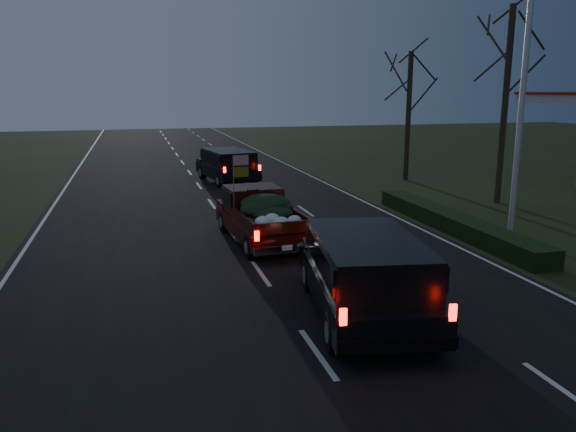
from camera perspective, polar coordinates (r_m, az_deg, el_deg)
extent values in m
plane|color=black|center=(15.65, -2.77, -5.91)|extent=(120.00, 120.00, 0.00)
cube|color=black|center=(15.65, -2.77, -5.88)|extent=(14.00, 120.00, 0.02)
cube|color=black|center=(21.18, 16.39, -0.61)|extent=(1.00, 10.00, 0.60)
cylinder|color=silver|center=(20.81, 22.65, 10.41)|extent=(0.20, 0.20, 9.00)
cylinder|color=black|center=(26.61, 21.16, 10.30)|extent=(0.28, 0.28, 8.50)
cylinder|color=black|center=(32.08, 12.12, 9.80)|extent=(0.28, 0.28, 7.00)
cube|color=#3D0E08|center=(18.81, -2.90, -0.88)|extent=(2.26, 4.93, 0.53)
cube|color=#3D0E08|center=(19.47, -3.65, 1.75)|extent=(1.88, 1.66, 0.86)
cube|color=black|center=(19.45, -3.65, 2.03)|extent=(1.97, 1.57, 0.53)
cube|color=#3D0E08|center=(17.58, -1.75, -0.87)|extent=(1.96, 2.81, 0.06)
ellipsoid|color=black|center=(17.95, -2.08, 0.82)|extent=(1.65, 1.83, 0.58)
cylinder|color=gray|center=(18.31, -5.55, 3.15)|extent=(0.03, 0.03, 1.92)
cube|color=red|center=(18.26, -4.81, 5.67)|extent=(0.50, 0.05, 0.33)
cube|color=gold|center=(18.31, -4.78, 4.48)|extent=(0.50, 0.05, 0.33)
cube|color=black|center=(31.12, -6.24, 4.65)|extent=(2.88, 5.31, 0.63)
cube|color=black|center=(30.78, -6.11, 5.90)|extent=(2.54, 3.95, 0.84)
cube|color=black|center=(30.77, -6.12, 6.06)|extent=(2.62, 3.86, 0.50)
cube|color=black|center=(12.82, 7.65, -7.06)|extent=(3.07, 5.61, 0.66)
cube|color=black|center=(12.32, 8.05, -4.20)|extent=(2.70, 4.17, 0.89)
cube|color=black|center=(12.30, 8.06, -3.80)|extent=(2.79, 4.08, 0.53)
cube|color=black|center=(13.39, 1.28, -3.29)|extent=(0.15, 0.26, 0.18)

